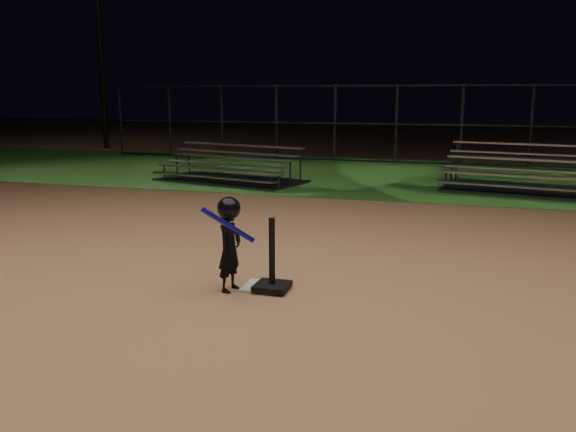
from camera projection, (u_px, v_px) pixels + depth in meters
The scene contains 9 objects.
ground at pixel (263, 288), 6.84m from camera, with size 80.00×80.00×0.00m, color #B37851.
grass_strip at pixel (382, 175), 16.22m from camera, with size 60.00×8.00×0.01m, color #285A1D.
home_plate at pixel (263, 287), 6.84m from camera, with size 0.45×0.45×0.02m, color beige.
batting_tee at pixel (272, 276), 6.70m from camera, with size 0.38×0.38×0.83m.
child_batter at pixel (230, 241), 6.63m from camera, with size 0.52×0.53×1.09m.
bleacher_left at pixel (229, 174), 15.05m from camera, with size 4.02×2.64×0.91m.
bleacher_right at pixel (544, 183), 13.29m from camera, with size 4.64×2.84×1.06m.
backstop_fence at pixel (396, 124), 18.78m from camera, with size 20.08×0.08×2.50m.
light_pole_left at pixel (98, 22), 23.23m from camera, with size 0.90×0.53×8.30m.
Camera 1 is at (2.15, -6.17, 2.21)m, focal length 36.86 mm.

